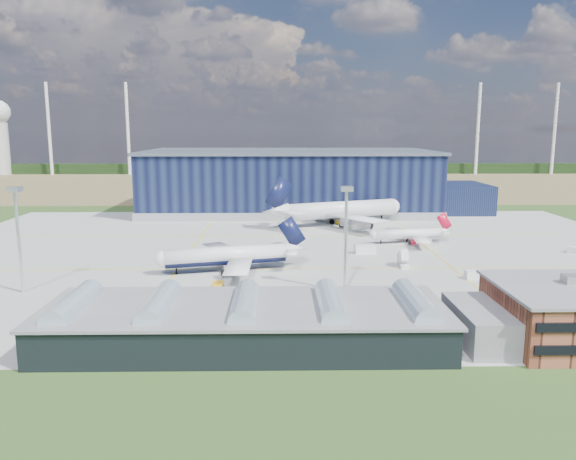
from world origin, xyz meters
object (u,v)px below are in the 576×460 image
object	(u,v)px
gse_tug_a	(398,307)
car_a	(422,315)
airliner_navy	(226,246)
gse_cart_a	(428,240)
airliner_red	(408,229)
gse_van_b	(576,250)
hangar	(295,184)
gse_tug_c	(339,222)
airliner_widebody	(341,201)
gse_cart_b	(366,246)
light_mast_center	(346,222)
gse_tug_b	(218,285)
light_mast_west	(17,223)
gse_van_c	(474,275)
gse_van_a	(365,249)
airstair	(403,261)

from	to	relation	value
gse_tug_a	car_a	xyz separation A→B (m)	(3.76, -4.00, -0.27)
airliner_navy	gse_cart_a	distance (m)	70.38
airliner_red	gse_van_b	world-z (taller)	airliner_red
airliner_navy	gse_van_b	bearing A→B (deg)	175.94
hangar	gse_tug_c	xyz separation A→B (m)	(15.19, -36.91, -10.93)
gse_tug_a	gse_tug_c	xyz separation A→B (m)	(-0.72, 101.90, -0.11)
airliner_widebody	car_a	bearing A→B (deg)	-108.91
gse_cart_a	gse_cart_b	distance (m)	22.84
gse_cart_b	car_a	world-z (taller)	gse_cart_b
light_mast_center	gse_tug_b	distance (m)	31.86
light_mast_west	airliner_red	world-z (taller)	light_mast_west
hangar	gse_van_c	world-z (taller)	hangar
light_mast_west	gse_van_a	distance (m)	89.62
airliner_navy	gse_cart_a	bearing A→B (deg)	-163.92
light_mast_west	light_mast_center	distance (m)	70.00
light_mast_west	light_mast_center	xyz separation A→B (m)	(70.00, 0.00, 0.00)
light_mast_center	gse_van_b	bearing A→B (deg)	27.45
light_mast_west	gse_cart_a	distance (m)	116.86
gse_tug_c	gse_van_c	bearing A→B (deg)	-62.78
gse_cart_a	gse_van_b	size ratio (longest dim) A/B	0.79
airliner_navy	gse_tug_b	xyz separation A→B (m)	(-0.48, -15.25, -5.68)
light_mast_west	gse_van_c	distance (m)	103.28
hangar	airliner_navy	bearing A→B (deg)	-100.83
airliner_navy	gse_van_c	distance (m)	60.30
airliner_navy	gse_cart_a	xyz separation A→B (m)	(60.24, 35.96, -5.65)
gse_van_a	gse_cart_a	xyz separation A→B (m)	(22.46, 16.43, -0.58)
light_mast_west	gse_tug_c	xyz separation A→B (m)	(78.00, 87.90, -14.75)
gse_van_c	airstair	distance (m)	19.07
hangar	gse_cart_b	world-z (taller)	hangar
gse_tug_b	airstair	size ratio (longest dim) A/B	0.68
gse_tug_c	car_a	distance (m)	105.99
airliner_red	gse_cart_b	size ratio (longest dim) A/B	10.39
gse_tug_b	airstair	bearing A→B (deg)	24.18
gse_cart_a	airstair	bearing A→B (deg)	-93.29
airliner_widebody	gse_cart_a	bearing A→B (deg)	-73.25
gse_van_a	gse_tug_c	distance (m)	50.42
airliner_red	gse_van_b	bearing A→B (deg)	149.98
airstair	airliner_navy	bearing A→B (deg)	-175.80
gse_cart_b	light_mast_west	bearing A→B (deg)	151.22
gse_tug_b	gse_van_b	bearing A→B (deg)	20.12
gse_cart_a	light_mast_center	bearing A→B (deg)	-99.14
car_a	gse_van_c	bearing A→B (deg)	-41.26
light_mast_center	gse_tug_c	distance (m)	89.48
airliner_widebody	car_a	distance (m)	103.43
car_a	gse_tug_c	bearing A→B (deg)	-3.69
gse_cart_b	airstair	xyz separation A→B (m)	(6.04, -23.05, 0.93)
gse_van_b	gse_tug_c	distance (m)	80.73
car_a	gse_van_b	bearing A→B (deg)	-52.78
car_a	hangar	bearing A→B (deg)	1.73
hangar	car_a	size ratio (longest dim) A/B	46.63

